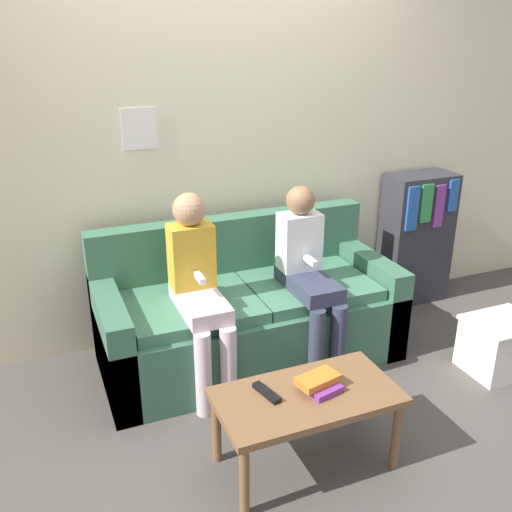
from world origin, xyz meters
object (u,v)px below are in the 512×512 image
(coffee_table, at_px, (307,403))
(bookshelf, at_px, (416,238))
(person_left, at_px, (198,285))
(person_right, at_px, (308,270))
(storage_box, at_px, (500,345))
(tv_remote, at_px, (267,393))
(couch, at_px, (248,315))

(coffee_table, distance_m, bookshelf, 2.03)
(coffee_table, xyz_separation_m, person_left, (-0.26, 0.81, 0.29))
(person_right, bearing_deg, bookshelf, 23.02)
(coffee_table, relative_size, storage_box, 2.05)
(bookshelf, distance_m, storage_box, 1.08)
(person_right, bearing_deg, person_left, 179.49)
(person_right, distance_m, tv_remote, 0.97)
(tv_remote, height_order, storage_box, tv_remote)
(storage_box, bearing_deg, bookshelf, 83.45)
(person_right, xyz_separation_m, storage_box, (1.03, -0.53, -0.45))
(person_left, xyz_separation_m, person_right, (0.67, -0.01, -0.02))
(coffee_table, xyz_separation_m, tv_remote, (-0.17, 0.06, 0.06))
(person_right, height_order, bookshelf, person_right)
(person_left, relative_size, storage_box, 2.74)
(couch, xyz_separation_m, person_right, (0.31, -0.19, 0.33))
(tv_remote, relative_size, storage_box, 0.43)
(tv_remote, distance_m, bookshelf, 2.13)
(person_left, height_order, tv_remote, person_left)
(couch, bearing_deg, person_right, -31.54)
(coffee_table, xyz_separation_m, bookshelf, (1.56, 1.30, 0.14))
(tv_remote, xyz_separation_m, bookshelf, (1.73, 1.24, 0.08))
(person_left, distance_m, storage_box, 1.84)
(coffee_table, bearing_deg, person_right, 63.07)
(couch, distance_m, storage_box, 1.53)
(coffee_table, bearing_deg, tv_remote, 160.42)
(couch, height_order, coffee_table, couch)
(couch, distance_m, tv_remote, 0.98)
(coffee_table, relative_size, tv_remote, 4.79)
(person_right, relative_size, storage_box, 2.67)
(coffee_table, height_order, person_left, person_left)
(person_right, bearing_deg, coffee_table, -116.93)
(coffee_table, bearing_deg, couch, 84.11)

